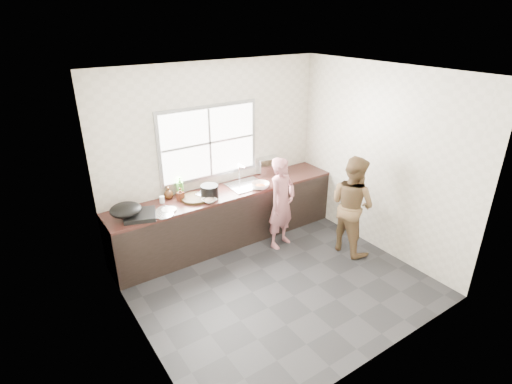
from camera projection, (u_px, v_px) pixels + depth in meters
floor at (277, 282)px, 5.34m from camera, size 3.60×3.20×0.01m
ceiling at (283, 73)px, 4.23m from camera, size 3.60×3.20×0.01m
wall_back at (215, 154)px, 6.00m from camera, size 3.60×0.01×2.70m
wall_left at (131, 232)px, 3.86m from camera, size 0.01×3.20×2.70m
wall_right at (380, 161)px, 5.71m from camera, size 0.01×3.20×2.70m
wall_front at (388, 249)px, 3.57m from camera, size 3.60×0.01×2.70m
cabinet at (227, 217)px, 6.15m from camera, size 3.60×0.62×0.82m
countertop at (227, 192)px, 5.97m from camera, size 3.60×0.64×0.04m
sink at (246, 185)px, 6.14m from camera, size 0.55×0.45×0.02m
faucet at (239, 172)px, 6.23m from camera, size 0.02×0.02×0.30m
window_frame at (209, 142)px, 5.85m from camera, size 1.60×0.05×1.10m
window_glazing at (210, 143)px, 5.84m from camera, size 1.50×0.01×1.00m
woman at (282, 206)px, 5.94m from camera, size 0.55×0.44×1.32m
person_side at (352, 205)px, 5.79m from camera, size 0.59×0.74×1.48m
cutting_board at (195, 198)px, 5.67m from camera, size 0.44×0.44×0.04m
cleaver at (202, 193)px, 5.78m from camera, size 0.23×0.19×0.01m
bowl_mince at (209, 201)px, 5.59m from camera, size 0.23×0.23×0.05m
bowl_crabs at (260, 186)px, 6.03m from camera, size 0.23×0.23×0.07m
bowl_held at (257, 187)px, 6.00m from camera, size 0.27×0.27×0.07m
black_pot at (209, 191)px, 5.71m from camera, size 0.28×0.28×0.18m
plate_food at (169, 210)px, 5.36m from camera, size 0.24×0.24×0.02m
bottle_green at (180, 186)px, 5.75m from camera, size 0.14×0.14×0.29m
bottle_brown_tall at (180, 195)px, 5.62m from camera, size 0.10×0.10×0.17m
bottle_brown_short at (168, 193)px, 5.68m from camera, size 0.15×0.15×0.16m
glass_jar at (162, 200)px, 5.56m from camera, size 0.07×0.07×0.10m
burner at (140, 215)px, 5.17m from camera, size 0.50×0.50×0.06m
wok at (126, 210)px, 5.08m from camera, size 0.47×0.47×0.15m
dish_rack at (268, 165)px, 6.55m from camera, size 0.41×0.31×0.28m
pot_lid_left at (163, 214)px, 5.24m from camera, size 0.35×0.35×0.01m
pot_lid_right at (165, 210)px, 5.36m from camera, size 0.25×0.25×0.01m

